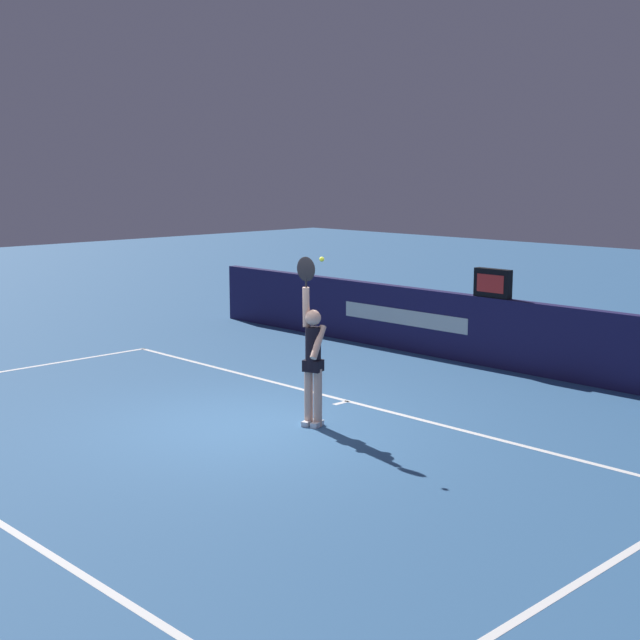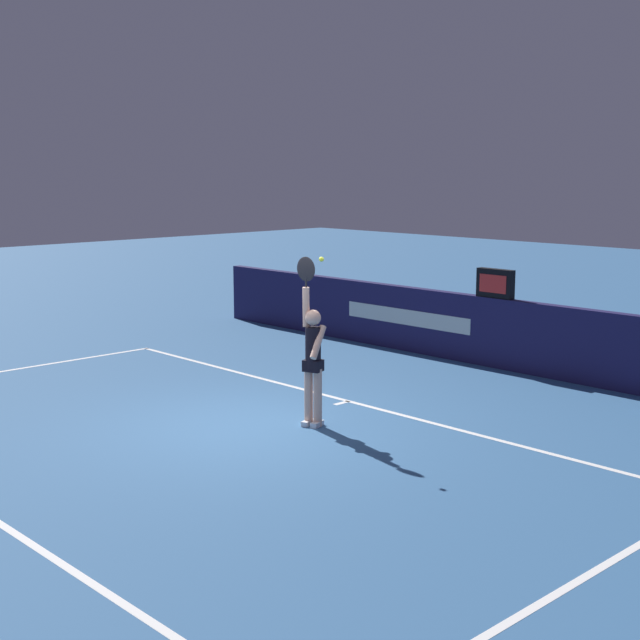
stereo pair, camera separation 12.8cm
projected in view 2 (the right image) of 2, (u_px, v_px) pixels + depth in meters
ground_plane at (250, 426)px, 12.49m from camera, size 60.00×60.00×0.00m
court_lines at (190, 441)px, 11.80m from camera, size 11.43×6.09×0.00m
back_wall at (490, 332)px, 16.21m from camera, size 14.69×0.21×1.26m
speed_display at (495, 283)px, 16.00m from camera, size 0.73×0.16×0.52m
tennis_player at (313, 357)px, 12.37m from camera, size 0.48×0.38×2.37m
tennis_ball at (321, 259)px, 11.78m from camera, size 0.07×0.07×0.07m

